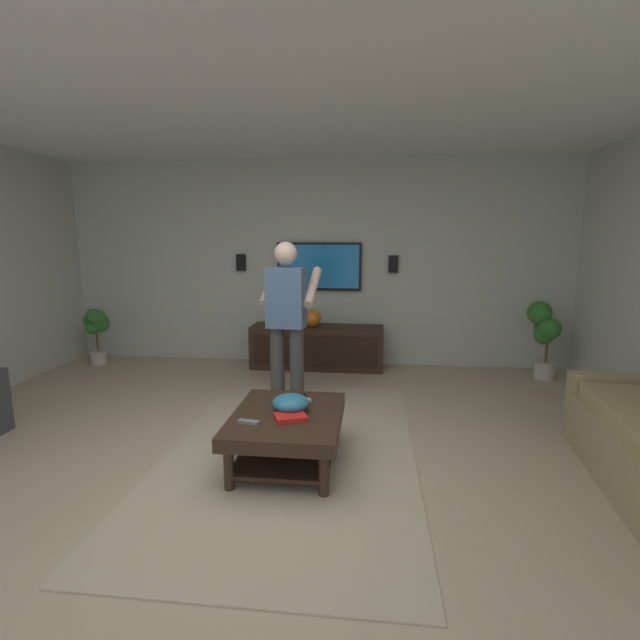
{
  "coord_description": "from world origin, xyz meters",
  "views": [
    {
      "loc": [
        -2.91,
        -0.78,
        1.69
      ],
      "look_at": [
        0.94,
        -0.34,
        0.99
      ],
      "focal_mm": 25.94,
      "sensor_mm": 36.0,
      "label": 1
    }
  ],
  "objects_px": {
    "wall_speaker_left": "(393,264)",
    "bowl": "(291,403)",
    "tv": "(319,266)",
    "vase_round": "(313,318)",
    "coffee_table": "(287,426)",
    "media_console": "(317,347)",
    "person_standing": "(287,315)",
    "potted_plant_short": "(97,327)",
    "remote_black": "(297,396)",
    "remote_white": "(303,402)",
    "book": "(290,417)",
    "potted_plant_tall": "(544,331)",
    "remote_grey": "(249,422)",
    "wall_speaker_right": "(241,263)"
  },
  "relations": [
    {
      "from": "remote_white",
      "to": "remote_grey",
      "type": "bearing_deg",
      "value": 177.17
    },
    {
      "from": "remote_black",
      "to": "person_standing",
      "type": "bearing_deg",
      "value": -115.9
    },
    {
      "from": "remote_white",
      "to": "remote_black",
      "type": "bearing_deg",
      "value": 60.5
    },
    {
      "from": "tv",
      "to": "vase_round",
      "type": "distance_m",
      "value": 0.7
    },
    {
      "from": "tv",
      "to": "wall_speaker_left",
      "type": "bearing_deg",
      "value": 90.78
    },
    {
      "from": "remote_white",
      "to": "vase_round",
      "type": "xyz_separation_m",
      "value": [
        2.36,
        0.23,
        0.25
      ]
    },
    {
      "from": "coffee_table",
      "to": "potted_plant_tall",
      "type": "height_order",
      "value": "potted_plant_tall"
    },
    {
      "from": "remote_black",
      "to": "wall_speaker_right",
      "type": "relative_size",
      "value": 0.68
    },
    {
      "from": "book",
      "to": "wall_speaker_left",
      "type": "relative_size",
      "value": 1.0
    },
    {
      "from": "potted_plant_tall",
      "to": "remote_black",
      "type": "distance_m",
      "value": 3.35
    },
    {
      "from": "coffee_table",
      "to": "media_console",
      "type": "relative_size",
      "value": 0.59
    },
    {
      "from": "potted_plant_tall",
      "to": "remote_black",
      "type": "height_order",
      "value": "potted_plant_tall"
    },
    {
      "from": "bowl",
      "to": "media_console",
      "type": "bearing_deg",
      "value": 2.48
    },
    {
      "from": "bowl",
      "to": "remote_black",
      "type": "relative_size",
      "value": 1.85
    },
    {
      "from": "tv",
      "to": "vase_round",
      "type": "bearing_deg",
      "value": -11.09
    },
    {
      "from": "book",
      "to": "remote_grey",
      "type": "bearing_deg",
      "value": 179.48
    },
    {
      "from": "potted_plant_tall",
      "to": "media_console",
      "type": "bearing_deg",
      "value": 86.17
    },
    {
      "from": "bowl",
      "to": "remote_grey",
      "type": "bearing_deg",
      "value": 137.38
    },
    {
      "from": "vase_round",
      "to": "media_console",
      "type": "bearing_deg",
      "value": -61.31
    },
    {
      "from": "person_standing",
      "to": "vase_round",
      "type": "distance_m",
      "value": 1.44
    },
    {
      "from": "coffee_table",
      "to": "remote_grey",
      "type": "distance_m",
      "value": 0.34
    },
    {
      "from": "coffee_table",
      "to": "remote_black",
      "type": "height_order",
      "value": "remote_black"
    },
    {
      "from": "bowl",
      "to": "remote_white",
      "type": "bearing_deg",
      "value": -23.12
    },
    {
      "from": "wall_speaker_left",
      "to": "bowl",
      "type": "bearing_deg",
      "value": 163.12
    },
    {
      "from": "coffee_table",
      "to": "person_standing",
      "type": "relative_size",
      "value": 0.61
    },
    {
      "from": "coffee_table",
      "to": "vase_round",
      "type": "bearing_deg",
      "value": 3.18
    },
    {
      "from": "person_standing",
      "to": "potted_plant_short",
      "type": "distance_m",
      "value": 3.08
    },
    {
      "from": "remote_white",
      "to": "wall_speaker_right",
      "type": "bearing_deg",
      "value": 58.56
    },
    {
      "from": "person_standing",
      "to": "potted_plant_tall",
      "type": "xyz_separation_m",
      "value": [
        1.26,
        -2.85,
        -0.35
      ]
    },
    {
      "from": "remote_grey",
      "to": "vase_round",
      "type": "bearing_deg",
      "value": -82.14
    },
    {
      "from": "coffee_table",
      "to": "media_console",
      "type": "xyz_separation_m",
      "value": [
        2.6,
        0.09,
        -0.02
      ]
    },
    {
      "from": "tv",
      "to": "book",
      "type": "xyz_separation_m",
      "value": [
        -2.96,
        -0.14,
        -0.88
      ]
    },
    {
      "from": "bowl",
      "to": "remote_white",
      "type": "height_order",
      "value": "bowl"
    },
    {
      "from": "coffee_table",
      "to": "remote_grey",
      "type": "xyz_separation_m",
      "value": [
        -0.22,
        0.23,
        0.12
      ]
    },
    {
      "from": "tv",
      "to": "vase_round",
      "type": "relative_size",
      "value": 5.02
    },
    {
      "from": "remote_black",
      "to": "coffee_table",
      "type": "bearing_deg",
      "value": 44.85
    },
    {
      "from": "remote_white",
      "to": "vase_round",
      "type": "height_order",
      "value": "vase_round"
    },
    {
      "from": "wall_speaker_left",
      "to": "potted_plant_short",
      "type": "bearing_deg",
      "value": 96.52
    },
    {
      "from": "bowl",
      "to": "book",
      "type": "xyz_separation_m",
      "value": [
        -0.17,
        -0.03,
        -0.04
      ]
    },
    {
      "from": "tv",
      "to": "bowl",
      "type": "height_order",
      "value": "tv"
    },
    {
      "from": "coffee_table",
      "to": "potted_plant_tall",
      "type": "distance_m",
      "value": 3.59
    },
    {
      "from": "book",
      "to": "potted_plant_tall",
      "type": "bearing_deg",
      "value": 22.92
    },
    {
      "from": "media_console",
      "to": "book",
      "type": "distance_m",
      "value": 2.72
    },
    {
      "from": "person_standing",
      "to": "potted_plant_tall",
      "type": "relative_size",
      "value": 1.74
    },
    {
      "from": "wall_speaker_right",
      "to": "person_standing",
      "type": "bearing_deg",
      "value": -151.16
    },
    {
      "from": "potted_plant_tall",
      "to": "tv",
      "type": "bearing_deg",
      "value": 81.18
    },
    {
      "from": "potted_plant_short",
      "to": "remote_grey",
      "type": "bearing_deg",
      "value": -133.62
    },
    {
      "from": "potted_plant_tall",
      "to": "remote_white",
      "type": "xyz_separation_m",
      "value": [
        -2.21,
        2.55,
        -0.17
      ]
    },
    {
      "from": "bowl",
      "to": "book",
      "type": "distance_m",
      "value": 0.17
    },
    {
      "from": "wall_speaker_left",
      "to": "remote_white",
      "type": "bearing_deg",
      "value": 163.52
    }
  ]
}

